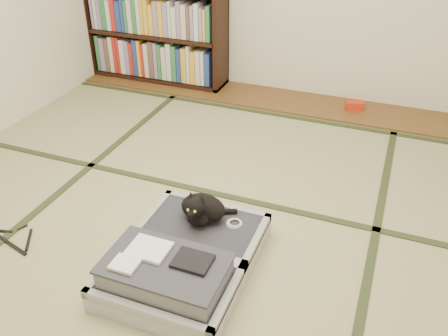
% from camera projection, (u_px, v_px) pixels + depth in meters
% --- Properties ---
extents(floor, '(4.50, 4.50, 0.00)m').
position_uv_depth(floor, '(195.00, 231.00, 2.80)').
color(floor, tan).
rests_on(floor, ground).
extents(wood_strip, '(4.00, 0.50, 0.02)m').
position_uv_depth(wood_strip, '(284.00, 101.00, 4.37)').
color(wood_strip, brown).
rests_on(wood_strip, ground).
extents(red_item, '(0.17, 0.13, 0.07)m').
position_uv_depth(red_item, '(354.00, 105.00, 4.18)').
color(red_item, red).
rests_on(red_item, wood_strip).
extents(tatami_borders, '(4.00, 4.50, 0.01)m').
position_uv_depth(tatami_borders, '(225.00, 187.00, 3.19)').
color(tatami_borders, '#2D381E').
rests_on(tatami_borders, ground).
extents(bookcase, '(1.40, 0.32, 0.92)m').
position_uv_depth(bookcase, '(156.00, 36.00, 4.60)').
color(bookcase, black).
rests_on(bookcase, wood_strip).
extents(suitcase, '(0.67, 0.89, 0.26)m').
position_uv_depth(suitcase, '(183.00, 261.00, 2.45)').
color(suitcase, '#BCBDC1').
rests_on(suitcase, floor).
extents(cat, '(0.30, 0.30, 0.24)m').
position_uv_depth(cat, '(202.00, 209.00, 2.63)').
color(cat, black).
rests_on(cat, suitcase).
extents(cable_coil, '(0.09, 0.09, 0.02)m').
position_uv_depth(cable_coil, '(234.00, 223.00, 2.65)').
color(cable_coil, white).
rests_on(cable_coil, suitcase).
extents(hanger, '(0.39, 0.22, 0.01)m').
position_uv_depth(hanger, '(10.00, 238.00, 2.74)').
color(hanger, black).
rests_on(hanger, floor).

